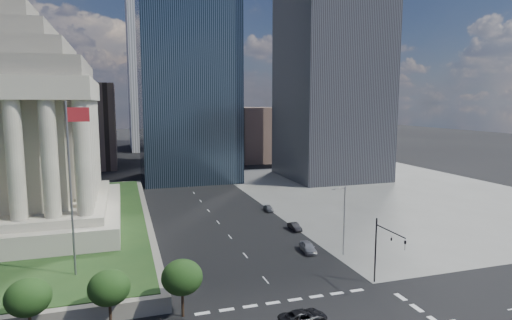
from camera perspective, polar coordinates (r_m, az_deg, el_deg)
name	(u,v)px	position (r m, az deg, el deg)	size (l,w,h in m)	color
ground	(180,176)	(130.42, -10.14, -2.08)	(500.00, 500.00, 0.00)	black
sidewalk_ne	(391,192)	(109.63, 17.56, -4.15)	(68.00, 90.00, 0.03)	slate
war_memorial	(0,105)	(77.62, -30.94, 6.33)	(34.00, 34.00, 39.00)	#9E9885
flagpole	(72,179)	(52.57, -23.36, -2.39)	(2.52, 0.24, 20.00)	slate
midrise_glass	(187,73)	(124.21, -9.22, 11.36)	(26.00, 26.00, 60.00)	black
highrise_ne	(333,1)	(129.90, 10.21, 20.09)	(26.00, 28.00, 100.00)	black
building_filler_ne	(252,133)	(165.22, -0.51, 3.56)	(20.00, 30.00, 20.00)	brown
building_filler_nw	(79,126)	(158.35, -22.56, 4.25)	(24.00, 30.00, 28.00)	brown
traffic_signal_ne	(385,245)	(52.94, 16.78, -10.80)	(0.30, 5.74, 8.00)	black
street_lamp_north	(343,217)	(62.44, 11.55, -7.41)	(2.13, 0.22, 10.00)	slate
pickup_truck	(303,317)	(45.22, 6.32, -20.09)	(2.28, 4.94, 1.37)	black
parked_sedan_near	(308,247)	(64.31, 6.96, -11.45)	(1.74, 4.32, 1.47)	#93949B
parked_sedan_mid	(295,227)	(74.51, 5.18, -8.85)	(3.69, 1.29, 1.22)	black
parked_sedan_far	(268,208)	(86.85, 1.67, -6.43)	(1.45, 3.61, 1.23)	#595A60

